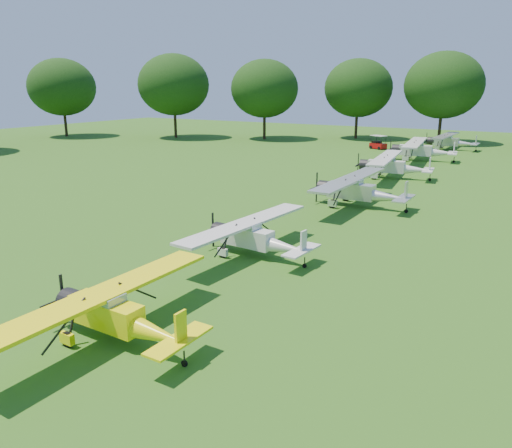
% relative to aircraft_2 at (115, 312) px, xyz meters
% --- Properties ---
extents(ground, '(160.00, 160.00, 0.00)m').
position_rel_aircraft_2_xyz_m(ground, '(-0.97, 10.03, -1.06)').
color(ground, '#295515').
rests_on(ground, ground).
extents(tree_belt, '(137.36, 130.27, 14.52)m').
position_rel_aircraft_2_xyz_m(tree_belt, '(2.60, 10.20, 6.97)').
color(tree_belt, black).
rests_on(tree_belt, ground).
extents(aircraft_2, '(5.78, 9.18, 1.81)m').
position_rel_aircraft_2_xyz_m(aircraft_2, '(0.00, 0.00, 0.00)').
color(aircraft_2, '#FFF50A').
rests_on(aircraft_2, ground).
extents(aircraft_3, '(5.81, 9.26, 1.82)m').
position_rel_aircraft_2_xyz_m(aircraft_3, '(-0.50, 9.63, 0.00)').
color(aircraft_3, silver).
rests_on(aircraft_3, ground).
extents(aircraft_4, '(6.81, 10.82, 2.14)m').
position_rel_aircraft_2_xyz_m(aircraft_4, '(0.35, 22.17, 0.19)').
color(aircraft_4, silver).
rests_on(aircraft_4, ground).
extents(aircraft_5, '(6.78, 10.77, 2.11)m').
position_rel_aircraft_2_xyz_m(aircraft_5, '(-0.76, 34.29, 0.18)').
color(aircraft_5, silver).
rests_on(aircraft_5, ground).
extents(aircraft_6, '(7.28, 11.56, 2.27)m').
position_rel_aircraft_2_xyz_m(aircraft_6, '(-1.13, 46.82, 0.27)').
color(aircraft_6, silver).
rests_on(aircraft_6, ground).
extents(aircraft_7, '(6.59, 10.47, 2.07)m').
position_rel_aircraft_2_xyz_m(aircraft_7, '(-0.13, 58.76, 0.15)').
color(aircraft_7, silver).
rests_on(aircraft_7, ground).
extents(golf_cart, '(2.39, 1.98, 1.78)m').
position_rel_aircraft_2_xyz_m(golf_cart, '(-8.46, 54.87, -0.46)').
color(golf_cart, '#AD0C0D').
rests_on(golf_cart, ground).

